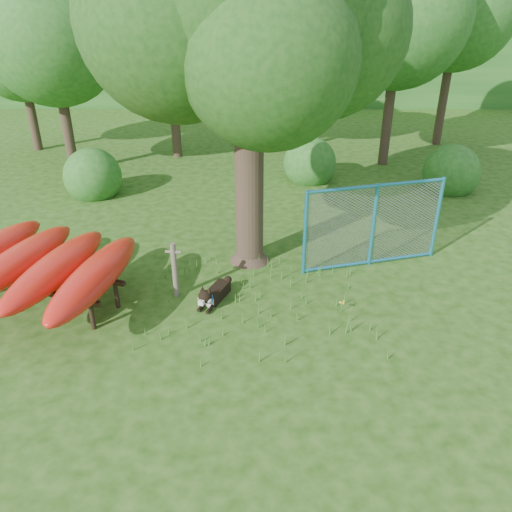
{
  "coord_description": "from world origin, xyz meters",
  "views": [
    {
      "loc": [
        0.24,
        -7.67,
        5.52
      ],
      "look_at": [
        0.2,
        1.2,
        1.0
      ],
      "focal_mm": 35.0,
      "sensor_mm": 36.0,
      "label": 1
    }
  ],
  "objects_px": {
    "husky_dog": "(213,294)",
    "fence_section": "(373,225)",
    "kayak_rack": "(37,265)",
    "oak_tree": "(246,12)"
  },
  "relations": [
    {
      "from": "oak_tree",
      "to": "husky_dog",
      "type": "distance_m",
      "value": 5.56
    },
    {
      "from": "kayak_rack",
      "to": "husky_dog",
      "type": "xyz_separation_m",
      "value": [
        3.44,
        0.07,
        -0.71
      ]
    },
    {
      "from": "oak_tree",
      "to": "kayak_rack",
      "type": "bearing_deg",
      "value": -154.02
    },
    {
      "from": "oak_tree",
      "to": "fence_section",
      "type": "bearing_deg",
      "value": -4.54
    },
    {
      "from": "kayak_rack",
      "to": "husky_dog",
      "type": "height_order",
      "value": "kayak_rack"
    },
    {
      "from": "oak_tree",
      "to": "husky_dog",
      "type": "bearing_deg",
      "value": -109.17
    },
    {
      "from": "oak_tree",
      "to": "husky_dog",
      "type": "relative_size",
      "value": 7.14
    },
    {
      "from": "husky_dog",
      "to": "fence_section",
      "type": "xyz_separation_m",
      "value": [
        3.54,
        1.71,
        0.8
      ]
    },
    {
      "from": "kayak_rack",
      "to": "fence_section",
      "type": "xyz_separation_m",
      "value": [
        6.98,
        1.78,
        0.09
      ]
    },
    {
      "from": "kayak_rack",
      "to": "oak_tree",
      "type": "bearing_deg",
      "value": 45.85
    }
  ]
}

